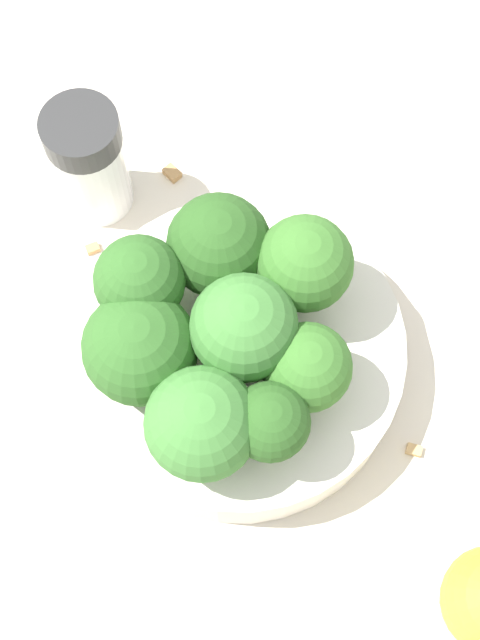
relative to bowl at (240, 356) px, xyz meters
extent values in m
plane|color=beige|center=(0.00, 0.00, -0.02)|extent=(3.00, 3.00, 0.00)
cylinder|color=silver|center=(0.00, 0.00, 0.00)|extent=(0.16, 0.16, 0.04)
cylinder|color=#8EB770|center=(-0.04, -0.02, 0.03)|extent=(0.02, 0.02, 0.03)
sphere|color=#386B28|center=(-0.04, -0.02, 0.06)|extent=(0.05, 0.05, 0.05)
cylinder|color=#7A9E5B|center=(0.00, -0.04, 0.03)|extent=(0.02, 0.02, 0.03)
sphere|color=#28511E|center=(0.00, -0.04, 0.05)|extent=(0.05, 0.05, 0.05)
cylinder|color=#8EB770|center=(0.00, 0.05, 0.03)|extent=(0.01, 0.01, 0.03)
sphere|color=#28511E|center=(0.00, 0.05, 0.05)|extent=(0.04, 0.04, 0.04)
cylinder|color=#84AD66|center=(0.03, 0.04, 0.03)|extent=(0.02, 0.02, 0.02)
sphere|color=#3D7533|center=(0.03, 0.04, 0.05)|extent=(0.05, 0.05, 0.05)
cylinder|color=#7A9E5B|center=(0.00, 0.01, 0.03)|extent=(0.02, 0.02, 0.03)
sphere|color=#3D7533|center=(0.00, 0.01, 0.06)|extent=(0.05, 0.05, 0.05)
cylinder|color=#84AD66|center=(0.04, -0.03, 0.03)|extent=(0.02, 0.02, 0.03)
sphere|color=#2D5B23|center=(0.04, -0.03, 0.06)|extent=(0.04, 0.04, 0.04)
cylinder|color=#84AD66|center=(0.05, 0.00, 0.03)|extent=(0.02, 0.02, 0.02)
sphere|color=#2D5B23|center=(0.05, 0.00, 0.05)|extent=(0.05, 0.05, 0.05)
cylinder|color=#8EB770|center=(-0.02, 0.03, 0.03)|extent=(0.03, 0.03, 0.02)
sphere|color=#386B28|center=(-0.02, 0.03, 0.05)|extent=(0.04, 0.04, 0.04)
cylinder|color=silver|center=(0.05, -0.12, 0.01)|extent=(0.04, 0.04, 0.06)
cylinder|color=#2D2D2D|center=(0.05, -0.12, 0.05)|extent=(0.04, 0.04, 0.02)
cube|color=#AD7F4C|center=(0.01, -0.12, -0.01)|extent=(0.01, 0.01, 0.01)
cube|color=tan|center=(-0.07, 0.07, -0.01)|extent=(0.01, 0.01, 0.01)
cube|color=#AD7F4C|center=(0.06, -0.09, -0.01)|extent=(0.01, 0.01, 0.01)
camera|label=1|loc=(0.04, 0.14, 0.43)|focal=50.00mm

